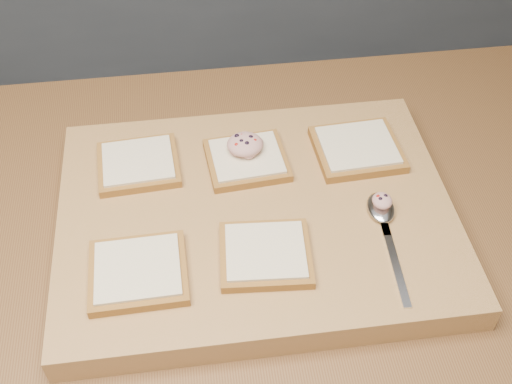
{
  "coord_description": "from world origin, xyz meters",
  "views": [
    {
      "loc": [
        -0.12,
        -0.55,
        1.58
      ],
      "look_at": [
        -0.05,
        0.02,
        0.97
      ],
      "focal_mm": 45.0,
      "sensor_mm": 36.0,
      "label": 1
    }
  ],
  "objects_px": {
    "bread_far_center": "(247,160)",
    "tuna_salad_dollop": "(245,144)",
    "spoon": "(383,215)",
    "cutting_board": "(256,218)"
  },
  "relations": [
    {
      "from": "bread_far_center",
      "to": "cutting_board",
      "type": "bearing_deg",
      "value": -88.76
    },
    {
      "from": "cutting_board",
      "to": "bread_far_center",
      "type": "xyz_separation_m",
      "value": [
        -0.0,
        0.09,
        0.03
      ]
    },
    {
      "from": "cutting_board",
      "to": "tuna_salad_dollop",
      "type": "relative_size",
      "value": 10.25
    },
    {
      "from": "spoon",
      "to": "bread_far_center",
      "type": "bearing_deg",
      "value": 142.32
    },
    {
      "from": "bread_far_center",
      "to": "spoon",
      "type": "bearing_deg",
      "value": -37.68
    },
    {
      "from": "cutting_board",
      "to": "tuna_salad_dollop",
      "type": "bearing_deg",
      "value": 91.72
    },
    {
      "from": "tuna_salad_dollop",
      "to": "spoon",
      "type": "relative_size",
      "value": 0.28
    },
    {
      "from": "cutting_board",
      "to": "spoon",
      "type": "distance_m",
      "value": 0.17
    },
    {
      "from": "tuna_salad_dollop",
      "to": "bread_far_center",
      "type": "bearing_deg",
      "value": -84.43
    },
    {
      "from": "bread_far_center",
      "to": "tuna_salad_dollop",
      "type": "relative_size",
      "value": 2.31
    }
  ]
}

